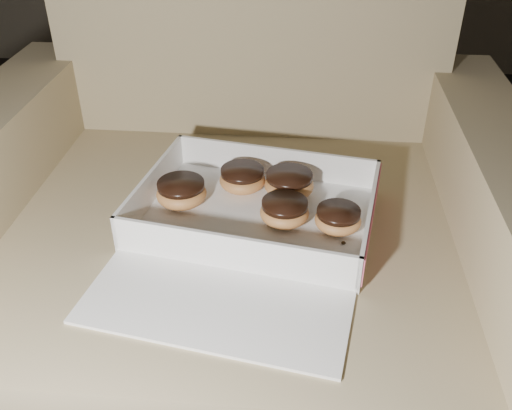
{
  "coord_description": "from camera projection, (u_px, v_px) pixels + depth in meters",
  "views": [
    {
      "loc": [
        0.09,
        -0.4,
        0.97
      ],
      "look_at": [
        0.02,
        0.35,
        0.47
      ],
      "focal_mm": 40.0,
      "sensor_mm": 36.0,
      "label": 1
    }
  ],
  "objects": [
    {
      "name": "donut_c",
      "position": [
        289.0,
        184.0,
        0.95
      ],
      "size": [
        0.08,
        0.08,
        0.04
      ],
      "color": "#EAA051",
      "rests_on": "bakery_box"
    },
    {
      "name": "crumb_c",
      "position": [
        236.0,
        238.0,
        0.86
      ],
      "size": [
        0.01,
        0.01,
        0.0
      ],
      "primitive_type": "ellipsoid",
      "color": "black",
      "rests_on": "bakery_box"
    },
    {
      "name": "donut_b",
      "position": [
        338.0,
        219.0,
        0.87
      ],
      "size": [
        0.07,
        0.07,
        0.04
      ],
      "color": "#EAA051",
      "rests_on": "bakery_box"
    },
    {
      "name": "bakery_box",
      "position": [
        251.0,
        227.0,
        0.88
      ],
      "size": [
        0.43,
        0.48,
        0.06
      ],
      "rotation": [
        0.0,
        0.0,
        -0.17
      ],
      "color": "white",
      "rests_on": "armchair"
    },
    {
      "name": "crumb_a",
      "position": [
        176.0,
        228.0,
        0.88
      ],
      "size": [
        0.01,
        0.01,
        0.0
      ],
      "primitive_type": "ellipsoid",
      "color": "black",
      "rests_on": "bakery_box"
    },
    {
      "name": "crumb_e",
      "position": [
        200.0,
        240.0,
        0.86
      ],
      "size": [
        0.01,
        0.01,
        0.0
      ],
      "primitive_type": "ellipsoid",
      "color": "black",
      "rests_on": "bakery_box"
    },
    {
      "name": "armchair",
      "position": [
        238.0,
        254.0,
        1.05
      ],
      "size": [
        0.95,
        0.8,
        0.99
      ],
      "color": "#9A8E62",
      "rests_on": "floor"
    },
    {
      "name": "donut_d",
      "position": [
        242.0,
        178.0,
        0.97
      ],
      "size": [
        0.08,
        0.08,
        0.04
      ],
      "color": "#EAA051",
      "rests_on": "bakery_box"
    },
    {
      "name": "crumb_b",
      "position": [
        145.0,
        241.0,
        0.85
      ],
      "size": [
        0.01,
        0.01,
        0.0
      ],
      "primitive_type": "ellipsoid",
      "color": "black",
      "rests_on": "bakery_box"
    },
    {
      "name": "donut_e",
      "position": [
        181.0,
        192.0,
        0.93
      ],
      "size": [
        0.08,
        0.08,
        0.04
      ],
      "color": "#EAA051",
      "rests_on": "bakery_box"
    },
    {
      "name": "donut_a",
      "position": [
        285.0,
        211.0,
        0.89
      ],
      "size": [
        0.08,
        0.08,
        0.04
      ],
      "color": "#EAA051",
      "rests_on": "bakery_box"
    },
    {
      "name": "crumb_d",
      "position": [
        343.0,
        243.0,
        0.85
      ],
      "size": [
        0.01,
        0.01,
        0.0
      ],
      "primitive_type": "ellipsoid",
      "color": "black",
      "rests_on": "bakery_box"
    }
  ]
}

